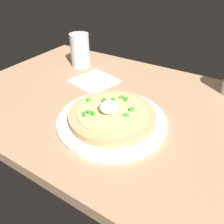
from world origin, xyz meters
TOP-DOWN VIEW (x-y plane):
  - dining_table at (0.00, 0.00)cm, footprint 92.13×64.18cm
  - plate at (7.73, -9.32)cm, footprint 28.88×28.88cm
  - pizza at (7.69, -9.36)cm, footprint 22.67×22.67cm
  - cup_near at (-22.67, 16.29)cm, footprint 7.41×7.41cm
  - napkin at (-9.90, 7.38)cm, footprint 16.68×16.68cm

SIDE VIEW (x-z plane):
  - dining_table at x=0.00cm, z-range 0.00..3.21cm
  - napkin at x=-9.90cm, z-range 3.21..3.61cm
  - plate at x=7.73cm, z-range 3.21..4.50cm
  - pizza at x=7.69cm, z-range 3.13..8.49cm
  - cup_near at x=-22.67cm, z-range 2.57..15.18cm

